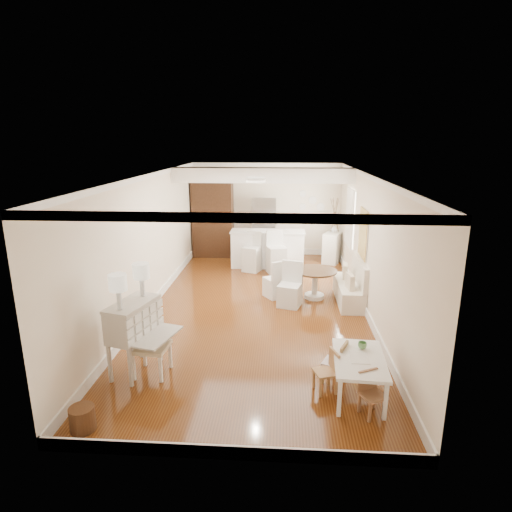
# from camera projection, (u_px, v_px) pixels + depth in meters

# --- Properties ---
(room) EXTENTS (9.00, 9.04, 2.82)m
(room) POSITION_uv_depth(u_px,v_px,m) (260.00, 213.00, 8.91)
(room) COLOR brown
(room) RESTS_ON ground
(secretary_bureau) EXTENTS (1.10, 1.11, 1.14)m
(secretary_bureau) POSITION_uv_depth(u_px,v_px,m) (135.00, 337.00, 6.49)
(secretary_bureau) COLOR beige
(secretary_bureau) RESTS_ON ground
(gustavian_armchair) EXTENTS (0.58, 0.58, 0.94)m
(gustavian_armchair) POSITION_uv_depth(u_px,v_px,m) (151.00, 346.00, 6.44)
(gustavian_armchair) COLOR white
(gustavian_armchair) RESTS_ON ground
(wicker_basket) EXTENTS (0.40, 0.40, 0.31)m
(wicker_basket) POSITION_uv_depth(u_px,v_px,m) (82.00, 419.00, 5.26)
(wicker_basket) COLOR #4F2E18
(wicker_basket) RESTS_ON ground
(kids_table) EXTENTS (0.76, 1.19, 0.57)m
(kids_table) POSITION_uv_depth(u_px,v_px,m) (358.00, 377.00, 5.94)
(kids_table) COLOR white
(kids_table) RESTS_ON ground
(kids_chair_a) EXTENTS (0.38, 0.38, 0.62)m
(kids_chair_a) POSITION_uv_depth(u_px,v_px,m) (325.00, 371.00, 6.03)
(kids_chair_a) COLOR tan
(kids_chair_a) RESTS_ON ground
(kids_chair_b) EXTENTS (0.41, 0.41, 0.65)m
(kids_chair_b) POSITION_uv_depth(u_px,v_px,m) (334.00, 362.00, 6.27)
(kids_chair_b) COLOR #A27C49
(kids_chair_b) RESTS_ON ground
(kids_chair_c) EXTENTS (0.39, 0.39, 0.60)m
(kids_chair_c) POSITION_uv_depth(u_px,v_px,m) (373.00, 394.00, 5.50)
(kids_chair_c) COLOR #9B6846
(kids_chair_c) RESTS_ON ground
(banquette) EXTENTS (0.52, 1.60, 0.98)m
(banquette) POSITION_uv_depth(u_px,v_px,m) (349.00, 281.00, 9.35)
(banquette) COLOR silver
(banquette) RESTS_ON ground
(dining_table) EXTENTS (1.27, 1.27, 0.66)m
(dining_table) POSITION_uv_depth(u_px,v_px,m) (315.00, 284.00, 9.61)
(dining_table) COLOR #432915
(dining_table) RESTS_ON ground
(slip_chair_near) EXTENTS (0.57, 0.58, 0.96)m
(slip_chair_near) POSITION_uv_depth(u_px,v_px,m) (290.00, 285.00, 9.12)
(slip_chair_near) COLOR silver
(slip_chair_near) RESTS_ON ground
(slip_chair_far) EXTENTS (0.59, 0.60, 0.88)m
(slip_chair_far) POSITION_uv_depth(u_px,v_px,m) (275.00, 278.00, 9.66)
(slip_chair_far) COLOR silver
(slip_chair_far) RESTS_ON ground
(breakfast_counter) EXTENTS (2.05, 0.65, 1.03)m
(breakfast_counter) POSITION_uv_depth(u_px,v_px,m) (268.00, 249.00, 11.96)
(breakfast_counter) COLOR white
(breakfast_counter) RESTS_ON ground
(bar_stool_left) EXTENTS (0.55, 0.55, 1.08)m
(bar_stool_left) POSITION_uv_depth(u_px,v_px,m) (252.00, 252.00, 11.55)
(bar_stool_left) COLOR silver
(bar_stool_left) RESTS_ON ground
(bar_stool_right) EXTENTS (0.58, 0.58, 1.14)m
(bar_stool_right) POSITION_uv_depth(u_px,v_px,m) (276.00, 252.00, 11.38)
(bar_stool_right) COLOR silver
(bar_stool_right) RESTS_ON ground
(pantry_cabinet) EXTENTS (1.20, 0.60, 2.30)m
(pantry_cabinet) POSITION_uv_depth(u_px,v_px,m) (213.00, 219.00, 12.94)
(pantry_cabinet) COLOR #381E11
(pantry_cabinet) RESTS_ON ground
(fridge) EXTENTS (0.75, 0.65, 1.80)m
(fridge) POSITION_uv_depth(u_px,v_px,m) (276.00, 228.00, 12.86)
(fridge) COLOR silver
(fridge) RESTS_ON ground
(sideboard) EXTENTS (0.72, 1.01, 0.88)m
(sideboard) POSITION_uv_depth(u_px,v_px,m) (333.00, 247.00, 12.49)
(sideboard) COLOR silver
(sideboard) RESTS_ON ground
(pencil_cup) EXTENTS (0.13, 0.13, 0.10)m
(pencil_cup) POSITION_uv_depth(u_px,v_px,m) (362.00, 345.00, 6.12)
(pencil_cup) COLOR #64A05D
(pencil_cup) RESTS_ON kids_table
(branch_vase) EXTENTS (0.19, 0.19, 0.19)m
(branch_vase) POSITION_uv_depth(u_px,v_px,m) (334.00, 229.00, 12.40)
(branch_vase) COLOR silver
(branch_vase) RESTS_ON sideboard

